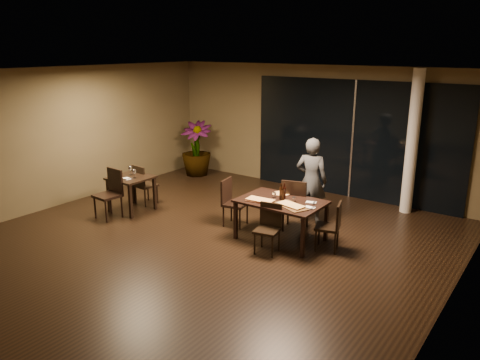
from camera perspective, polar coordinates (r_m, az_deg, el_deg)
name	(u,v)px	position (r m, az deg, el deg)	size (l,w,h in m)	color
ground	(210,241)	(8.59, -3.64, -7.41)	(8.00, 8.00, 0.00)	black
wall_back	(316,128)	(11.46, 9.22, 6.22)	(8.00, 0.10, 3.00)	brown
wall_left	(68,136)	(11.09, -20.27, 5.11)	(0.10, 8.00, 3.00)	brown
wall_right	(460,206)	(6.44, 25.27, -2.85)	(0.10, 8.00, 3.00)	brown
ceiling	(207,71)	(7.90, -4.04, 13.14)	(8.00, 8.00, 0.04)	white
window_panel	(353,140)	(11.01, 13.63, 4.78)	(5.00, 0.06, 2.70)	black
column	(412,143)	(10.25, 20.26, 4.28)	(0.24, 0.24, 3.00)	silver
main_table	(281,205)	(8.42, 5.03, -3.00)	(1.50, 1.00, 0.75)	black
side_table	(131,183)	(10.18, -13.14, -0.30)	(0.80, 0.80, 0.75)	black
chair_main_far	(295,202)	(8.89, 6.70, -2.73)	(0.59, 0.59, 1.02)	black
chair_main_near	(269,225)	(8.02, 3.52, -5.53)	(0.46, 0.46, 0.84)	black
chair_main_left	(232,200)	(9.15, -1.03, -2.41)	(0.50, 0.50, 0.93)	black
chair_main_right	(332,224)	(8.19, 11.16, -5.27)	(0.50, 0.50, 0.86)	black
chair_side_far	(143,183)	(10.55, -11.75, -0.32)	(0.46, 0.46, 0.90)	black
chair_side_near	(111,191)	(9.92, -15.47, -1.27)	(0.50, 0.50, 1.01)	black
diner	(311,181)	(9.31, 8.69, -0.08)	(0.58, 0.39, 1.72)	#2D2F32
potted_plant	(196,149)	(12.75, -5.35, 3.83)	(0.80, 0.80, 1.47)	#1E4818
pizza_board_left	(260,201)	(8.34, 2.48, -2.56)	(0.51, 0.25, 0.01)	#4F2A19
pizza_board_right	(291,206)	(8.11, 6.25, -3.18)	(0.62, 0.31, 0.01)	#412A14
oblong_pizza_left	(260,200)	(8.33, 2.48, -2.45)	(0.47, 0.22, 0.02)	maroon
oblong_pizza_right	(291,205)	(8.11, 6.25, -3.07)	(0.46, 0.21, 0.02)	maroon
round_pizza	(282,194)	(8.76, 5.10, -1.68)	(0.30, 0.30, 0.01)	#B82A14
bottle_a	(281,192)	(8.42, 5.04, -1.41)	(0.07, 0.07, 0.30)	black
bottle_b	(283,194)	(8.37, 5.23, -1.67)	(0.06, 0.06, 0.26)	black
bottle_c	(284,191)	(8.48, 5.39, -1.34)	(0.06, 0.06, 0.28)	black
tumbler_left	(274,195)	(8.56, 4.20, -1.83)	(0.07, 0.07, 0.09)	white
tumbler_right	(294,199)	(8.35, 6.62, -2.37)	(0.07, 0.07, 0.09)	white
napkin_near	(310,207)	(8.08, 8.51, -3.33)	(0.18, 0.10, 0.01)	white
napkin_far	(311,202)	(8.34, 8.66, -2.72)	(0.18, 0.10, 0.01)	silver
wine_glass_a	(130,170)	(10.27, -13.22, 1.14)	(0.09, 0.09, 0.20)	white
wine_glass_b	(134,174)	(10.01, -12.75, 0.75)	(0.08, 0.08, 0.19)	white
side_napkin	(127,179)	(10.00, -13.62, 0.17)	(0.18, 0.11, 0.01)	white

